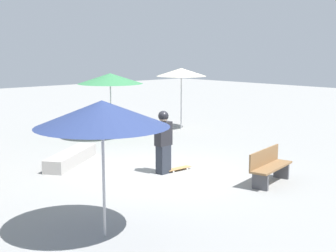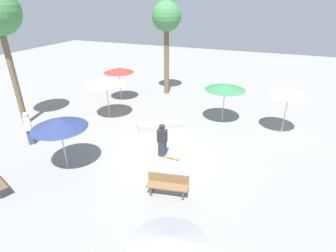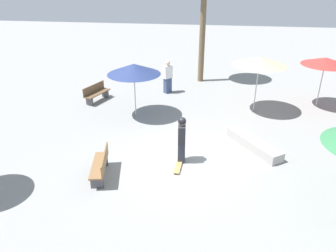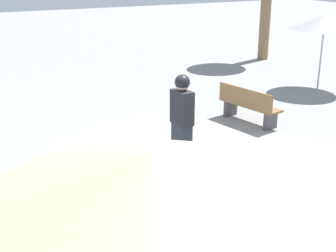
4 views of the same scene
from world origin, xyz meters
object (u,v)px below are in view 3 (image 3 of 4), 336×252
shade_umbrella_navy (134,69)px  bystander_watching (168,77)px  shade_umbrella_tan (259,61)px  skater_main (182,138)px  shade_umbrella_red (326,61)px  bench_near (101,165)px  skateboard (178,167)px  bench_far (96,93)px  concrete_ledge (254,144)px

shade_umbrella_navy → bystander_watching: 3.63m
shade_umbrella_tan → skater_main: bearing=-31.0°
shade_umbrella_red → shade_umbrella_navy: 8.84m
bench_near → shade_umbrella_navy: shade_umbrella_navy is taller
skateboard → bench_far: bearing=-136.7°
bench_near → bystander_watching: bystander_watching is taller
bench_near → bench_far: 6.83m
concrete_ledge → bench_far: size_ratio=1.46×
bystander_watching → shade_umbrella_navy: bearing=27.1°
skater_main → shade_umbrella_navy: size_ratio=0.70×
skateboard → bench_near: bench_near is taller
bench_near → shade_umbrella_navy: size_ratio=0.68×
bench_far → shade_umbrella_red: bearing=114.3°
bench_near → shade_umbrella_tan: bearing=-52.4°
skater_main → concrete_ledge: skater_main is taller
shade_umbrella_navy → concrete_ledge: bearing=64.9°
shade_umbrella_navy → bench_far: bearing=-122.3°
skater_main → bench_near: (1.28, -2.48, -0.49)m
shade_umbrella_red → bystander_watching: shade_umbrella_red is taller
bench_near → bystander_watching: (-8.13, 1.06, 0.46)m
concrete_ledge → bench_near: (2.54, -5.09, 0.24)m
shade_umbrella_tan → bench_near: bearing=-41.3°
bench_near → bench_far: same height
bench_far → shade_umbrella_navy: 3.32m
bench_near → shade_umbrella_red: size_ratio=0.69×
shade_umbrella_red → bystander_watching: bearing=-96.9°
bench_near → shade_umbrella_tan: (-6.20, 5.44, 1.97)m
shade_umbrella_tan → concrete_ledge: bearing=-5.5°
shade_umbrella_red → skater_main: bearing=-45.7°
bench_near → bystander_watching: bearing=-18.5°
skateboard → concrete_ledge: concrete_ledge is taller
shade_umbrella_tan → shade_umbrella_navy: shade_umbrella_tan is taller
bench_near → shade_umbrella_tan: size_ratio=0.64×
skater_main → bench_far: 7.06m
bench_near → bench_far: (-6.41, -2.35, 0.00)m
shade_umbrella_navy → shade_umbrella_red: bearing=105.1°
concrete_ledge → shade_umbrella_red: size_ratio=1.00×
concrete_ledge → shade_umbrella_navy: (-2.37, -5.07, 2.01)m
concrete_ledge → shade_umbrella_red: (-4.68, 3.47, 2.05)m
bench_near → shade_umbrella_red: bearing=-61.0°
bench_near → skateboard: bearing=-83.1°
concrete_ledge → skateboard: bearing=-56.8°
skater_main → bystander_watching: (-6.85, -1.43, -0.03)m
shade_umbrella_tan → bench_far: bearing=-91.5°
skateboard → shade_umbrella_tan: 6.63m
skater_main → bench_far: size_ratio=1.02×
bystander_watching → bench_far: bearing=-18.4°
skater_main → concrete_ledge: 2.99m
concrete_ledge → shade_umbrella_red: bearing=143.4°
bystander_watching → concrete_ledge: bearing=80.7°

